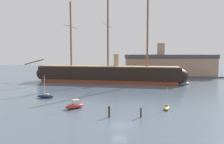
{
  "coord_description": "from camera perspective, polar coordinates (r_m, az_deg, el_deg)",
  "views": [
    {
      "loc": [
        -2.29,
        -39.11,
        12.68
      ],
      "look_at": [
        -0.38,
        38.79,
        6.09
      ],
      "focal_mm": 36.84,
      "sensor_mm": 36.0,
      "label": 1
    }
  ],
  "objects": [
    {
      "name": "motorboat_foreground_left",
      "position": [
        53.6,
        -9.2,
        -8.15
      ],
      "size": [
        4.86,
        4.43,
        1.96
      ],
      "color": "#B22D28",
      "rests_on": "ground"
    },
    {
      "name": "sailboat_distant_centre",
      "position": [
        104.8,
        0.21,
        -1.88
      ],
      "size": [
        3.92,
        2.46,
        4.91
      ],
      "color": "#B22D28",
      "rests_on": "ground"
    },
    {
      "name": "mooring_piling_nearest",
      "position": [
        46.07,
        7.19,
        -9.94
      ],
      "size": [
        0.35,
        0.35,
        1.92
      ],
      "primitive_type": "cylinder",
      "color": "#423323",
      "rests_on": "ground"
    },
    {
      "name": "sailboat_far_right",
      "position": [
        94.87,
        17.48,
        -2.71
      ],
      "size": [
        5.52,
        3.68,
        6.95
      ],
      "color": "gray",
      "rests_on": "ground"
    },
    {
      "name": "seagull_in_flight",
      "position": [
        70.07,
        4.97,
        10.36
      ],
      "size": [
        1.14,
        0.41,
        0.13
      ],
      "color": "silver"
    },
    {
      "name": "ground_plane",
      "position": [
        41.17,
        1.9,
        -13.1
      ],
      "size": [
        400.0,
        400.0,
        0.0
      ],
      "primitive_type": "plane",
      "color": "#4C5B6B"
    },
    {
      "name": "tall_ship",
      "position": [
        96.93,
        -1.02,
        -0.45
      ],
      "size": [
        70.49,
        22.21,
        34.34
      ],
      "color": "brown",
      "rests_on": "ground"
    },
    {
      "name": "sailboat_foreground_right",
      "position": [
        53.52,
        13.42,
        -8.54
      ],
      "size": [
        2.29,
        4.01,
        5.0
      ],
      "color": "gold",
      "rests_on": "ground"
    },
    {
      "name": "dockside_warehouse_right",
      "position": [
        124.4,
        14.1,
        1.53
      ],
      "size": [
        49.96,
        16.42,
        17.56
      ],
      "color": "#565659",
      "rests_on": "ground"
    },
    {
      "name": "sailboat_mid_left",
      "position": [
        67.29,
        -16.17,
        -5.75
      ],
      "size": [
        5.01,
        1.95,
        6.36
      ],
      "color": "#1E284C",
      "rests_on": "ground"
    },
    {
      "name": "mooring_piling_left_pair",
      "position": [
        45.83,
        -0.72,
        -9.8
      ],
      "size": [
        0.4,
        0.4,
        2.19
      ],
      "primitive_type": "cylinder",
      "color": "#382B1E",
      "rests_on": "ground"
    }
  ]
}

